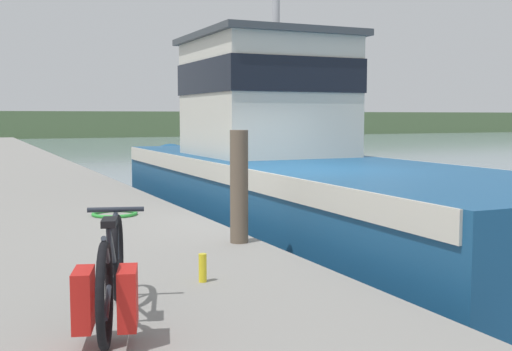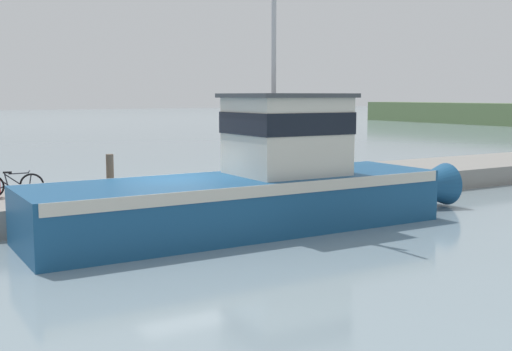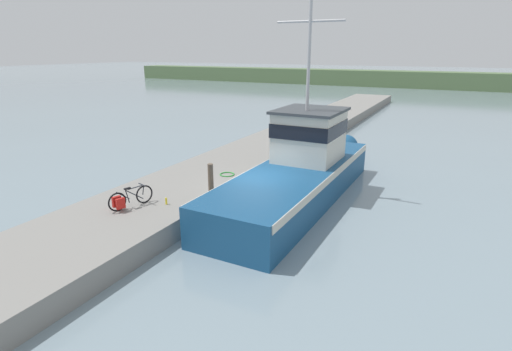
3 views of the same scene
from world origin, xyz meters
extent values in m
plane|color=gray|center=(0.00, 0.00, 0.00)|extent=(320.00, 320.00, 0.00)
cube|color=gray|center=(-3.37, 0.00, 0.39)|extent=(4.46, 80.00, 0.78)
cube|color=navy|center=(1.02, 1.64, 0.76)|extent=(3.36, 11.91, 1.51)
cone|color=navy|center=(1.09, 8.64, 0.76)|extent=(1.46, 2.15, 1.44)
cube|color=beige|center=(1.02, 1.64, 1.36)|extent=(3.42, 11.68, 0.30)
cube|color=beige|center=(1.03, 3.12, 2.61)|extent=(2.62, 2.92, 2.19)
cube|color=black|center=(1.03, 3.12, 2.99)|extent=(2.68, 2.98, 0.61)
cube|color=#3D4247|center=(1.03, 3.12, 3.77)|extent=(2.83, 3.16, 0.12)
cylinder|color=#B2B2B7|center=(1.03, 2.69, 6.24)|extent=(0.14, 0.14, 4.82)
cylinder|color=#B2B2B7|center=(1.03, 2.69, 7.45)|extent=(2.92, 0.13, 0.10)
torus|color=black|center=(-3.56, -4.13, 1.13)|extent=(0.25, 0.69, 0.70)
torus|color=black|center=(-3.24, -3.07, 1.13)|extent=(0.25, 0.69, 0.70)
cylinder|color=#232833|center=(-3.51, -3.96, 1.05)|extent=(0.14, 0.37, 0.19)
cylinder|color=#232833|center=(-3.44, -3.74, 1.24)|extent=(0.08, 0.15, 0.53)
cylinder|color=#232833|center=(-3.49, -3.91, 1.32)|extent=(0.17, 0.48, 0.40)
cylinder|color=#232833|center=(-3.36, -3.46, 1.23)|extent=(0.23, 0.68, 0.54)
cylinder|color=#232833|center=(-3.34, -3.41, 1.49)|extent=(0.20, 0.56, 0.05)
cylinder|color=#232833|center=(-3.25, -3.11, 1.31)|extent=(0.06, 0.11, 0.36)
cylinder|color=#232833|center=(-3.26, -3.14, 1.53)|extent=(0.43, 0.16, 0.04)
cube|color=black|center=(-3.43, -3.71, 1.53)|extent=(0.16, 0.26, 0.05)
cube|color=red|center=(-3.68, -4.05, 1.10)|extent=(0.21, 0.34, 0.39)
cube|color=red|center=(-3.41, -4.13, 1.10)|extent=(0.21, 0.34, 0.39)
cylinder|color=brown|center=(-1.42, -1.29, 1.44)|extent=(0.21, 0.21, 1.33)
torus|color=green|center=(-2.31, 1.41, 0.81)|extent=(0.68, 0.68, 0.05)
cylinder|color=yellow|center=(-2.43, -2.82, 0.91)|extent=(0.07, 0.07, 0.26)
camera|label=1|loc=(-4.34, -8.16, 2.27)|focal=45.00mm
camera|label=2|loc=(16.26, -7.22, 3.77)|focal=45.00mm
camera|label=3|loc=(6.95, -13.74, 6.34)|focal=28.00mm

